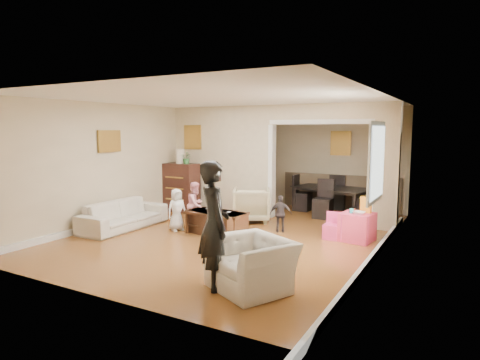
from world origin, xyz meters
The scene contains 27 objects.
floor centered at (0.00, 0.00, 0.00)m, with size 7.00×7.00×0.00m, color #975A27.
partition_left centered at (-1.38, 1.80, 1.30)m, with size 2.75×0.18×2.60m, color beige.
partition_right centered at (2.48, 1.80, 1.30)m, with size 0.55×0.18×2.60m, color beige.
partition_header centered at (1.10, 1.80, 2.42)m, with size 2.22×0.18×0.35m, color beige.
window_pane centered at (2.73, -0.40, 1.55)m, with size 0.03×0.95×1.10m, color white.
framed_art_partition centered at (-2.20, 1.70, 1.85)m, with size 0.45×0.03×0.55m, color brown.
framed_art_sofa_wall centered at (-2.71, -0.60, 1.80)m, with size 0.03×0.55×0.40m, color brown.
framed_art_alcove centered at (1.10, 3.44, 1.70)m, with size 0.45×0.03×0.55m, color brown.
sofa centered at (-2.26, -0.71, 0.28)m, with size 1.95×0.76×0.57m, color beige.
armchair_back centered at (-0.25, 1.18, 0.37)m, with size 0.80×0.82×0.75m, color #C0B285.
armchair_front centered at (1.59, -2.36, 0.33)m, with size 1.01×0.88×0.66m, color beige.
dresser centered at (-2.36, 1.38, 0.60)m, with size 0.87×0.49×1.20m, color black.
table_lamp centered at (-2.36, 1.38, 1.38)m, with size 0.22×0.22×0.36m, color beige.
potted_plant centered at (-2.16, 1.38, 1.35)m, with size 0.26×0.23×0.29m, color #30672E.
coffee_table centered at (-0.33, -0.18, 0.22)m, with size 1.19×0.59×0.45m, color #351F11.
coffee_cup centered at (-0.23, -0.23, 0.49)m, with size 0.10×0.10×0.09m, color silver.
play_table centered at (2.22, 0.65, 0.26)m, with size 0.54×0.54×0.52m, color #EB3D69.
cereal_box centered at (2.34, 0.75, 0.67)m, with size 0.20×0.07×0.30m, color gold.
cyan_cup centered at (2.12, 0.60, 0.56)m, with size 0.08×0.08×0.08m, color #26B7BE.
toy_block centered at (2.10, 0.77, 0.55)m, with size 0.08×0.06×0.05m, color #B52F16.
play_bowl centered at (2.27, 0.53, 0.55)m, with size 0.22×0.22×0.05m, color white.
dining_table centered at (1.06, 2.91, 0.32)m, with size 1.82×1.01×0.64m, color black.
adult_person centered at (1.14, -2.54, 0.83)m, with size 0.61×0.40×1.66m, color black.
child_kneel_a centered at (-1.18, -0.33, 0.43)m, with size 0.42×0.27×0.86m, color white.
child_kneel_b centered at (-1.03, 0.12, 0.48)m, with size 0.46×0.36×0.96m, color pink.
child_toddler centered at (0.72, 0.57, 0.37)m, with size 0.44×0.18×0.75m, color black.
craft_papers centered at (-0.37, -0.09, 0.45)m, with size 0.63×0.37×0.00m.
Camera 1 is at (3.96, -6.93, 2.05)m, focal length 31.05 mm.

